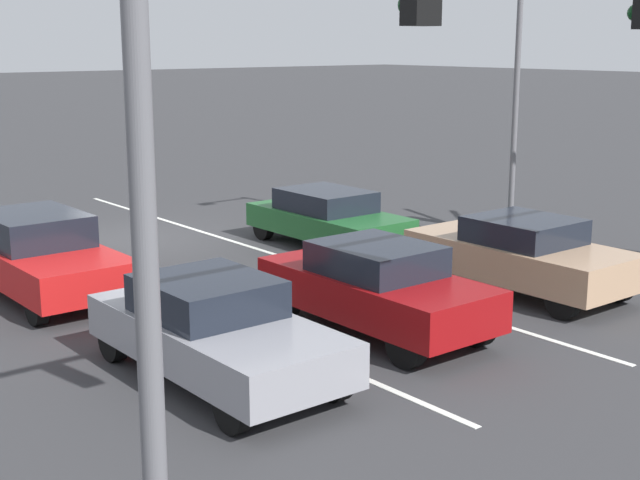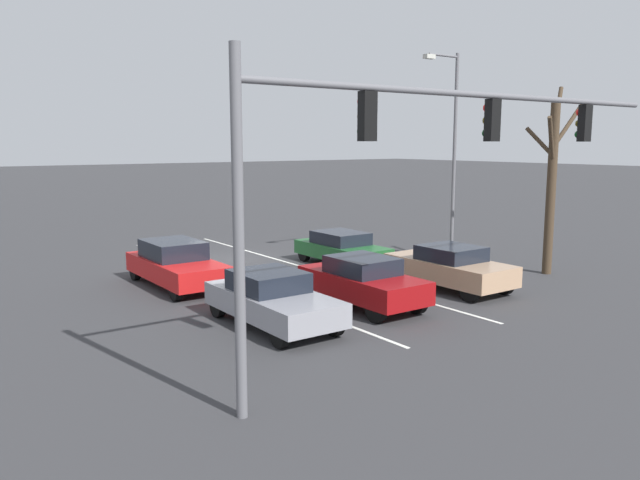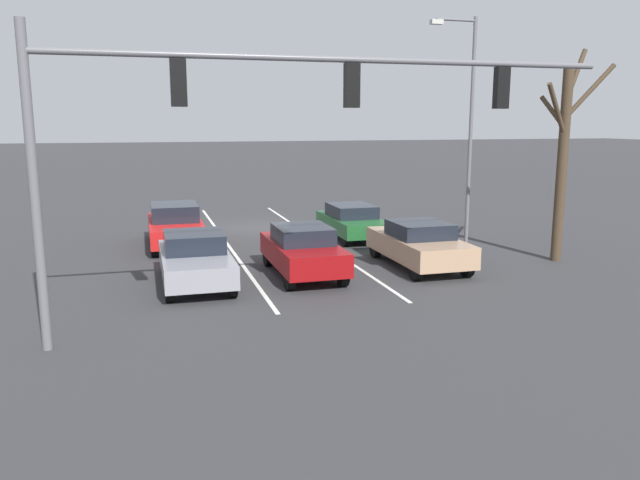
# 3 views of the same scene
# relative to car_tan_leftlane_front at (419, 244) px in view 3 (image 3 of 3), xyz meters

# --- Properties ---
(ground_plane) EXTENTS (240.00, 240.00, 0.00)m
(ground_plane) POSITION_rel_car_tan_leftlane_front_xyz_m (3.68, -8.92, -0.75)
(ground_plane) COLOR #333335
(lane_stripe_left_divider) EXTENTS (0.12, 18.67, 0.01)m
(lane_stripe_left_divider) POSITION_rel_car_tan_leftlane_front_xyz_m (1.93, -5.59, -0.74)
(lane_stripe_left_divider) COLOR silver
(lane_stripe_left_divider) RESTS_ON ground_plane
(lane_stripe_center_divider) EXTENTS (0.12, 18.67, 0.01)m
(lane_stripe_center_divider) POSITION_rel_car_tan_leftlane_front_xyz_m (5.42, -5.59, -0.74)
(lane_stripe_center_divider) COLOR silver
(lane_stripe_center_divider) RESTS_ON ground_plane
(car_tan_leftlane_front) EXTENTS (1.93, 4.43, 1.46)m
(car_tan_leftlane_front) POSITION_rel_car_tan_leftlane_front_xyz_m (0.00, 0.00, 0.00)
(car_tan_leftlane_front) COLOR tan
(car_tan_leftlane_front) RESTS_ON ground_plane
(car_maroon_midlane_front) EXTENTS (1.81, 4.25, 1.52)m
(car_maroon_midlane_front) POSITION_rel_car_tan_leftlane_front_xyz_m (3.87, 0.11, 0.04)
(car_maroon_midlane_front) COLOR maroon
(car_maroon_midlane_front) RESTS_ON ground_plane
(car_gray_rightlane_front) EXTENTS (1.89, 4.43, 1.47)m
(car_gray_rightlane_front) POSITION_rel_car_tan_leftlane_front_xyz_m (7.09, 0.21, -0.01)
(car_gray_rightlane_front) COLOR gray
(car_gray_rightlane_front) RESTS_ON ground_plane
(car_red_rightlane_second) EXTENTS (1.91, 4.76, 1.55)m
(car_red_rightlane_second) POSITION_rel_car_tan_leftlane_front_xyz_m (7.32, -5.70, 0.03)
(car_red_rightlane_second) COLOR red
(car_red_rightlane_second) RESTS_ON ground_plane
(car_darkgreen_leftlane_second) EXTENTS (1.83, 4.21, 1.34)m
(car_darkgreen_leftlane_second) POSITION_rel_car_tan_leftlane_front_xyz_m (0.42, -5.37, -0.05)
(car_darkgreen_leftlane_second) COLOR #1E5928
(car_darkgreen_leftlane_second) RESTS_ON ground_plane
(traffic_signal_gantry) EXTENTS (12.78, 0.37, 6.51)m
(traffic_signal_gantry) POSITION_rel_car_tan_leftlane_front_xyz_m (6.17, 4.73, 4.09)
(traffic_signal_gantry) COLOR slate
(traffic_signal_gantry) RESTS_ON ground_plane
(street_lamp_left_shoulder) EXTENTS (1.83, 0.24, 8.30)m
(street_lamp_left_shoulder) POSITION_rel_car_tan_leftlane_front_xyz_m (-3.19, -3.01, 4.00)
(street_lamp_left_shoulder) COLOR slate
(street_lamp_left_shoulder) RESTS_ON ground_plane
(bare_tree_near) EXTENTS (2.80, 1.68, 6.94)m
(bare_tree_near) POSITION_rel_car_tan_leftlane_front_xyz_m (-4.87, 0.43, 2.87)
(bare_tree_near) COLOR #423323
(bare_tree_near) RESTS_ON ground_plane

